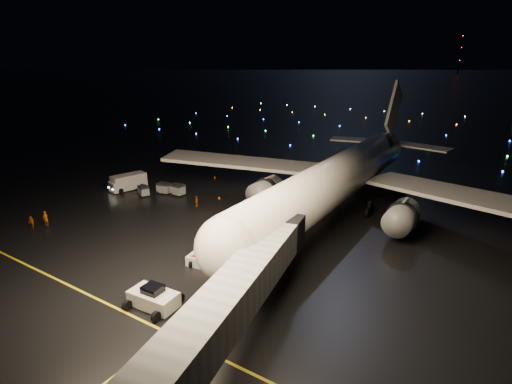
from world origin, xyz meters
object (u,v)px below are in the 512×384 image
at_px(baggage_cart_1, 164,188).
at_px(crew_b, 31,222).
at_px(airliner, 348,150).
at_px(service_truck, 129,182).
at_px(baggage_cart_0, 178,190).
at_px(belt_loader, 209,252).
at_px(baggage_cart_2, 144,191).
at_px(crew_c, 197,201).
at_px(pushback_tug, 153,296).
at_px(crew_a, 46,218).

bearing_deg(baggage_cart_1, crew_b, -110.74).
relative_size(airliner, crew_b, 38.85).
xyz_separation_m(airliner, service_truck, (-34.25, -11.63, -7.42)).
distance_m(baggage_cart_0, baggage_cart_1, 2.66).
height_order(belt_loader, baggage_cart_2, belt_loader).
distance_m(crew_c, baggage_cart_2, 10.65).
xyz_separation_m(baggage_cart_1, baggage_cart_2, (-1.89, -2.71, -0.07)).
height_order(pushback_tug, baggage_cart_0, pushback_tug).
distance_m(airliner, baggage_cart_0, 27.89).
height_order(belt_loader, service_truck, belt_loader).
distance_m(crew_a, crew_b, 1.73).
distance_m(crew_b, baggage_cart_2, 17.42).
relative_size(service_truck, baggage_cart_0, 3.35).
height_order(baggage_cart_1, baggage_cart_2, baggage_cart_1).
relative_size(crew_b, baggage_cart_1, 0.77).
xyz_separation_m(crew_a, baggage_cart_1, (3.54, 18.38, -0.08)).
bearing_deg(baggage_cart_2, crew_c, 28.38).
bearing_deg(crew_b, crew_c, 53.67).
bearing_deg(crew_a, pushback_tug, -39.71).
height_order(baggage_cart_0, baggage_cart_2, baggage_cart_0).
distance_m(pushback_tug, crew_c, 26.11).
bearing_deg(baggage_cart_2, baggage_cart_1, 78.73).
bearing_deg(crew_b, airliner, 42.37).
bearing_deg(airliner, baggage_cart_2, -157.16).
xyz_separation_m(service_truck, baggage_cart_0, (9.21, 2.16, -0.42)).
height_order(airliner, belt_loader, airliner).
bearing_deg(airliner, crew_a, -138.15).
relative_size(pushback_tug, belt_loader, 0.62).
distance_m(service_truck, baggage_cart_2, 4.87).
bearing_deg(baggage_cart_0, belt_loader, -36.64).
relative_size(airliner, baggage_cart_0, 28.49).
xyz_separation_m(airliner, belt_loader, (-5.35, -25.45, -7.02)).
height_order(service_truck, crew_b, service_truck).
bearing_deg(belt_loader, crew_a, 177.48).
relative_size(baggage_cart_0, baggage_cart_1, 1.05).
bearing_deg(baggage_cart_0, pushback_tug, -48.10).
bearing_deg(crew_c, crew_b, -57.90).
height_order(service_truck, baggage_cart_0, service_truck).
bearing_deg(baggage_cart_0, crew_b, -105.90).
bearing_deg(airliner, pushback_tug, -98.75).
xyz_separation_m(service_truck, baggage_cart_1, (6.61, 1.63, -0.46)).
relative_size(crew_a, crew_c, 1.18).
bearing_deg(crew_b, belt_loader, 8.79).
xyz_separation_m(crew_b, baggage_cart_1, (4.19, 19.98, 0.09)).
height_order(pushback_tug, service_truck, service_truck).
bearing_deg(pushback_tug, airliner, 77.90).
relative_size(pushback_tug, crew_c, 2.69).
bearing_deg(crew_c, baggage_cart_2, -107.69).
xyz_separation_m(pushback_tug, baggage_cart_0, (-20.10, 24.40, -0.13)).
bearing_deg(baggage_cart_2, belt_loader, -4.20).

